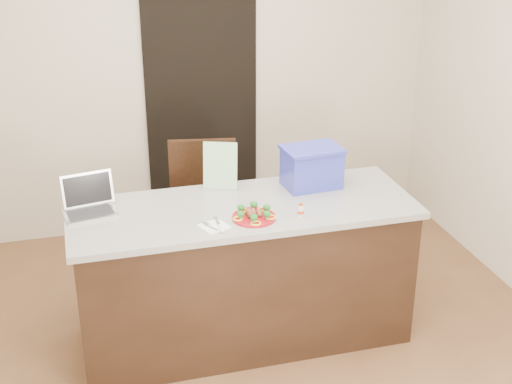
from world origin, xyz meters
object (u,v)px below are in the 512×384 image
object	(u,v)px
island	(243,273)
laptop	(89,202)
napkin	(214,226)
chair	(207,207)
yogurt_bottle	(301,211)
blue_box	(312,167)
plate	(254,217)

from	to	relation	value
island	laptop	distance (m)	1.03
island	laptop	xyz separation A→B (m)	(-0.88, 0.17, 0.52)
napkin	chair	distance (m)	1.01
napkin	chair	size ratio (longest dim) A/B	0.13
yogurt_bottle	laptop	bearing A→B (deg)	161.50
napkin	yogurt_bottle	world-z (taller)	yogurt_bottle
yogurt_bottle	napkin	bearing A→B (deg)	-179.06
napkin	blue_box	world-z (taller)	blue_box
plate	yogurt_bottle	size ratio (longest dim) A/B	3.29
island	yogurt_bottle	size ratio (longest dim) A/B	27.02
napkin	laptop	distance (m)	0.77
laptop	napkin	bearing A→B (deg)	-42.08
island	plate	xyz separation A→B (m)	(0.02, -0.18, 0.47)
napkin	blue_box	xyz separation A→B (m)	(0.71, 0.40, 0.13)
napkin	yogurt_bottle	distance (m)	0.51
napkin	chair	world-z (taller)	chair
island	napkin	size ratio (longest dim) A/B	14.55
yogurt_bottle	laptop	xyz separation A→B (m)	(-1.17, 0.39, 0.03)
plate	blue_box	world-z (taller)	blue_box
plate	chair	world-z (taller)	chair
napkin	laptop	size ratio (longest dim) A/B	0.42
napkin	blue_box	size ratio (longest dim) A/B	0.37
plate	yogurt_bottle	world-z (taller)	yogurt_bottle
laptop	chair	world-z (taller)	laptop
napkin	blue_box	distance (m)	0.83
chair	island	bearing A→B (deg)	-73.50
napkin	yogurt_bottle	bearing A→B (deg)	0.94
napkin	plate	bearing A→B (deg)	10.08
laptop	chair	distance (m)	1.04
island	yogurt_bottle	bearing A→B (deg)	-37.16
yogurt_bottle	laptop	world-z (taller)	laptop
plate	napkin	distance (m)	0.25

